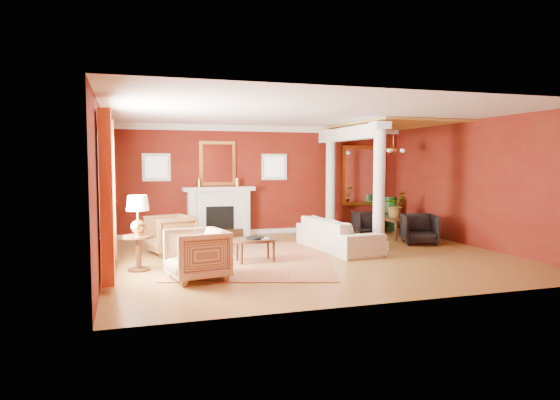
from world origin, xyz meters
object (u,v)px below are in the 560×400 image
object	(u,v)px
sofa	(338,229)
dining_table	(397,221)
coffee_table	(255,241)
armchair_leopard	(170,233)
side_table	(138,221)
armchair_stripe	(197,252)

from	to	relation	value
sofa	dining_table	xyz separation A→B (m)	(2.25, 1.32, -0.06)
sofa	coffee_table	xyz separation A→B (m)	(-2.06, -0.76, -0.06)
armchair_leopard	dining_table	world-z (taller)	armchair_leopard
coffee_table	side_table	size ratio (longest dim) A/B	0.67
armchair_stripe	coffee_table	distance (m)	1.70
coffee_table	side_table	xyz separation A→B (m)	(-2.17, -0.11, 0.48)
sofa	armchair_stripe	bearing A→B (deg)	114.20
armchair_leopard	side_table	xyz separation A→B (m)	(-0.68, -1.49, 0.43)
armchair_stripe	dining_table	world-z (taller)	armchair_stripe
armchair_leopard	armchair_stripe	xyz separation A→B (m)	(0.21, -2.50, 0.01)
sofa	dining_table	world-z (taller)	sofa
coffee_table	dining_table	bearing A→B (deg)	25.72
sofa	side_table	world-z (taller)	side_table
armchair_stripe	coffee_table	world-z (taller)	armchair_stripe
armchair_stripe	coffee_table	xyz separation A→B (m)	(1.27, 1.12, -0.05)
sofa	dining_table	size ratio (longest dim) A/B	1.65
armchair_leopard	dining_table	xyz separation A→B (m)	(5.80, 0.70, -0.05)
armchair_leopard	sofa	bearing A→B (deg)	64.01
armchair_leopard	armchair_stripe	distance (m)	2.51
armchair_stripe	side_table	world-z (taller)	side_table
armchair_leopard	coffee_table	bearing A→B (deg)	31.06
side_table	sofa	bearing A→B (deg)	11.58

